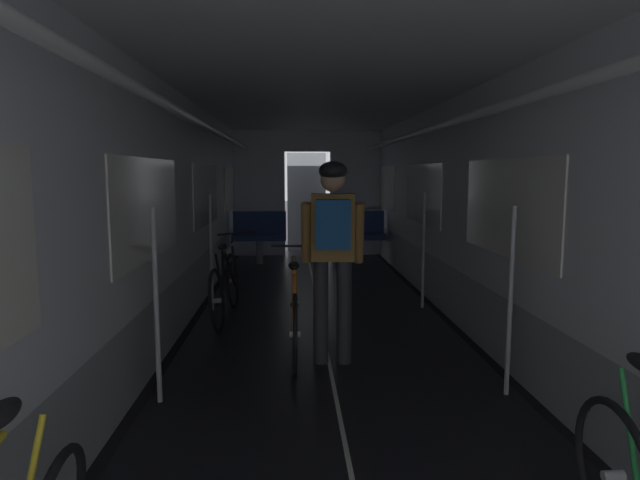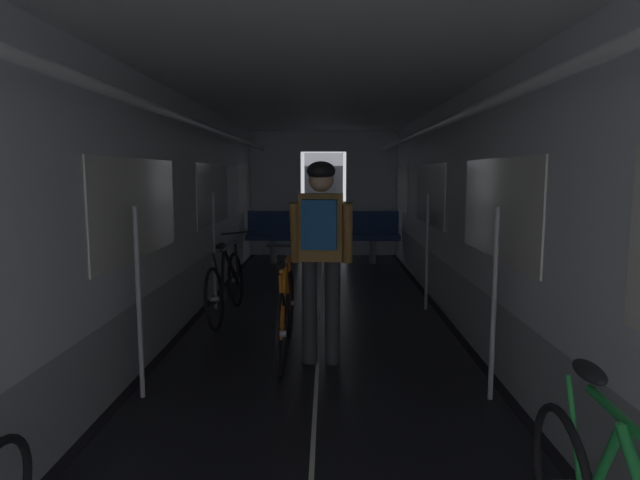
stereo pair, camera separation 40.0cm
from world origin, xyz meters
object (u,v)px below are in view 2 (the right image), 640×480
(bench_seat_far_right, at_px, (372,232))
(bicycle_orange_in_aisle, at_px, (286,312))
(bicycle_black, at_px, (226,285))
(bench_seat_far_left, at_px, (273,232))
(person_cyclist_aisle, at_px, (321,240))

(bench_seat_far_right, distance_m, bicycle_orange_in_aisle, 5.13)
(bicycle_black, bearing_deg, bench_seat_far_right, 62.69)
(bench_seat_far_left, bearing_deg, bicycle_orange_in_aisle, -83.05)
(person_cyclist_aisle, relative_size, bicycle_orange_in_aisle, 1.02)
(person_cyclist_aisle, bearing_deg, bench_seat_far_left, 100.05)
(bicycle_black, distance_m, bicycle_orange_in_aisle, 1.42)
(person_cyclist_aisle, xyz_separation_m, bicycle_orange_in_aisle, (-0.32, 0.27, -0.69))
(bench_seat_far_right, bearing_deg, bicycle_orange_in_aisle, -103.44)
(bench_seat_far_left, bearing_deg, person_cyclist_aisle, -79.95)
(bench_seat_far_right, height_order, person_cyclist_aisle, person_cyclist_aisle)
(bench_seat_far_right, xyz_separation_m, bicycle_black, (-1.96, -3.79, -0.19))
(bench_seat_far_left, height_order, bicycle_black, bench_seat_far_left)
(bench_seat_far_left, distance_m, bench_seat_far_right, 1.80)
(bicycle_orange_in_aisle, bearing_deg, person_cyclist_aisle, -39.44)
(bench_seat_far_right, bearing_deg, person_cyclist_aisle, -99.39)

